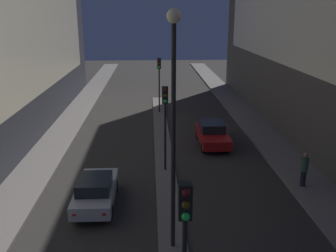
# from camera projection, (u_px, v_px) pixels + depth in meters

# --- Properties ---
(median_strip) EXTENTS (1.11, 32.76, 0.12)m
(median_strip) POSITION_uv_depth(u_px,v_px,m) (164.00, 157.00, 23.01)
(median_strip) COLOR #66605B
(median_strip) RESTS_ON ground
(traffic_light_near) EXTENTS (0.32, 0.42, 4.71)m
(traffic_light_near) POSITION_uv_depth(u_px,v_px,m) (185.00, 232.00, 8.85)
(traffic_light_near) COLOR black
(traffic_light_near) RESTS_ON median_strip
(traffic_light_mid) EXTENTS (0.32, 0.42, 4.71)m
(traffic_light_mid) POSITION_uv_depth(u_px,v_px,m) (165.00, 110.00, 19.93)
(traffic_light_mid) COLOR black
(traffic_light_mid) RESTS_ON median_strip
(traffic_light_far) EXTENTS (0.32, 0.42, 4.71)m
(traffic_light_far) POSITION_uv_depth(u_px,v_px,m) (159.00, 73.00, 32.03)
(traffic_light_far) COLOR black
(traffic_light_far) RESTS_ON median_strip
(street_lamp) EXTENTS (0.48, 0.48, 8.58)m
(street_lamp) POSITION_uv_depth(u_px,v_px,m) (174.00, 102.00, 12.53)
(street_lamp) COLOR black
(street_lamp) RESTS_ON median_strip
(car_left_lane) EXTENTS (1.73, 4.15, 1.45)m
(car_left_lane) POSITION_uv_depth(u_px,v_px,m) (96.00, 191.00, 17.14)
(car_left_lane) COLOR #B2B2B7
(car_left_lane) RESTS_ON ground
(car_right_lane) EXTENTS (1.83, 4.29, 1.51)m
(car_right_lane) POSITION_uv_depth(u_px,v_px,m) (212.00, 134.00, 25.04)
(car_right_lane) COLOR maroon
(car_right_lane) RESTS_ON ground
(pedestrian_on_right_sidewalk) EXTENTS (0.36, 0.36, 1.76)m
(pedestrian_on_right_sidewalk) POSITION_uv_depth(u_px,v_px,m) (304.00, 169.00, 18.65)
(pedestrian_on_right_sidewalk) COLOR black
(pedestrian_on_right_sidewalk) RESTS_ON sidewalk_right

